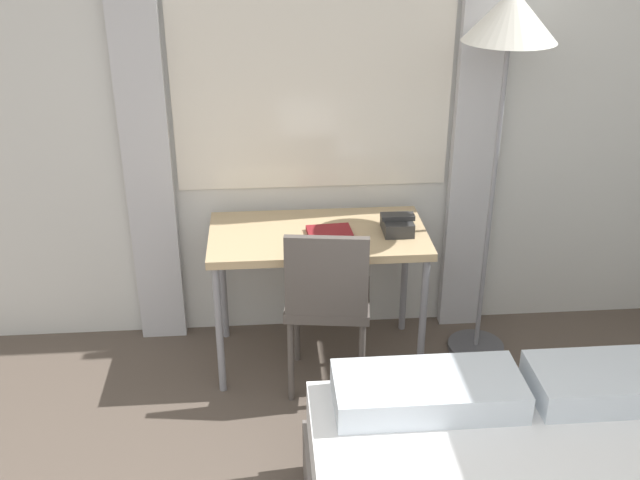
{
  "coord_description": "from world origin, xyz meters",
  "views": [
    {
      "loc": [
        -0.02,
        -0.86,
        2.31
      ],
      "look_at": [
        0.22,
        2.07,
        0.89
      ],
      "focal_mm": 42.0,
      "sensor_mm": 36.0,
      "label": 1
    }
  ],
  "objects_px": {
    "desk": "(318,244)",
    "desk_chair": "(328,296)",
    "standing_lamp": "(508,43)",
    "telephone": "(397,224)",
    "book": "(329,232)"
  },
  "relations": [
    {
      "from": "desk",
      "to": "book",
      "type": "xyz_separation_m",
      "value": [
        0.05,
        -0.03,
        0.08
      ]
    },
    {
      "from": "desk",
      "to": "desk_chair",
      "type": "bearing_deg",
      "value": -84.77
    },
    {
      "from": "standing_lamp",
      "to": "telephone",
      "type": "distance_m",
      "value": 0.99
    },
    {
      "from": "standing_lamp",
      "to": "telephone",
      "type": "xyz_separation_m",
      "value": [
        -0.47,
        -0.03,
        -0.87
      ]
    },
    {
      "from": "telephone",
      "to": "desk_chair",
      "type": "bearing_deg",
      "value": -146.32
    },
    {
      "from": "standing_lamp",
      "to": "desk_chair",
      "type": "bearing_deg",
      "value": -161.86
    },
    {
      "from": "book",
      "to": "desk_chair",
      "type": "bearing_deg",
      "value": -97.02
    },
    {
      "from": "standing_lamp",
      "to": "book",
      "type": "distance_m",
      "value": 1.2
    },
    {
      "from": "desk",
      "to": "desk_chair",
      "type": "relative_size",
      "value": 1.2
    },
    {
      "from": "desk_chair",
      "to": "standing_lamp",
      "type": "distance_m",
      "value": 1.42
    },
    {
      "from": "standing_lamp",
      "to": "book",
      "type": "height_order",
      "value": "standing_lamp"
    },
    {
      "from": "telephone",
      "to": "standing_lamp",
      "type": "bearing_deg",
      "value": 3.76
    },
    {
      "from": "desk",
      "to": "book",
      "type": "bearing_deg",
      "value": -29.85
    },
    {
      "from": "standing_lamp",
      "to": "telephone",
      "type": "bearing_deg",
      "value": -176.24
    },
    {
      "from": "desk_chair",
      "to": "telephone",
      "type": "distance_m",
      "value": 0.51
    }
  ]
}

